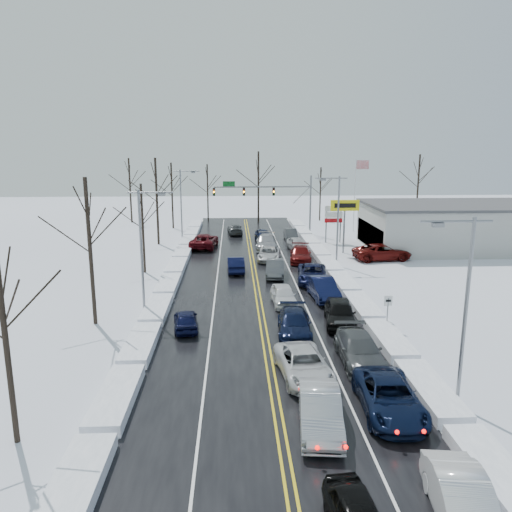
{
  "coord_description": "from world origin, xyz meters",
  "views": [
    {
      "loc": [
        -1.94,
        -38.94,
        12.06
      ],
      "look_at": [
        0.0,
        3.59,
        2.5
      ],
      "focal_mm": 35.0,
      "sensor_mm": 36.0,
      "label": 1
    }
  ],
  "objects_px": {
    "oncoming_car_0": "(236,271)",
    "dealership_building": "(453,226)",
    "traffic_signal_mast": "(273,194)",
    "tires_plus_sign": "(345,209)",
    "flagpole": "(356,189)"
  },
  "relations": [
    {
      "from": "flagpole",
      "to": "oncoming_car_0",
      "type": "bearing_deg",
      "value": -127.52
    },
    {
      "from": "traffic_signal_mast",
      "to": "oncoming_car_0",
      "type": "bearing_deg",
      "value": -104.58
    },
    {
      "from": "tires_plus_sign",
      "to": "dealership_building",
      "type": "relative_size",
      "value": 0.29
    },
    {
      "from": "tires_plus_sign",
      "to": "dealership_building",
      "type": "height_order",
      "value": "tires_plus_sign"
    },
    {
      "from": "tires_plus_sign",
      "to": "oncoming_car_0",
      "type": "height_order",
      "value": "tires_plus_sign"
    },
    {
      "from": "tires_plus_sign",
      "to": "flagpole",
      "type": "height_order",
      "value": "flagpole"
    },
    {
      "from": "tires_plus_sign",
      "to": "flagpole",
      "type": "distance_m",
      "value": 14.79
    },
    {
      "from": "oncoming_car_0",
      "to": "dealership_building",
      "type": "bearing_deg",
      "value": -160.99
    },
    {
      "from": "tires_plus_sign",
      "to": "dealership_building",
      "type": "xyz_separation_m",
      "value": [
        13.48,
        2.01,
        -2.34
      ]
    },
    {
      "from": "traffic_signal_mast",
      "to": "dealership_building",
      "type": "height_order",
      "value": "traffic_signal_mast"
    },
    {
      "from": "tires_plus_sign",
      "to": "oncoming_car_0",
      "type": "relative_size",
      "value": 1.33
    },
    {
      "from": "flagpole",
      "to": "tires_plus_sign",
      "type": "bearing_deg",
      "value": -108.44
    },
    {
      "from": "tires_plus_sign",
      "to": "traffic_signal_mast",
      "type": "bearing_deg",
      "value": 120.46
    },
    {
      "from": "tires_plus_sign",
      "to": "oncoming_car_0",
      "type": "xyz_separation_m",
      "value": [
        -12.27,
        -8.06,
        -4.99
      ]
    },
    {
      "from": "flagpole",
      "to": "oncoming_car_0",
      "type": "distance_m",
      "value": 28.44
    }
  ]
}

